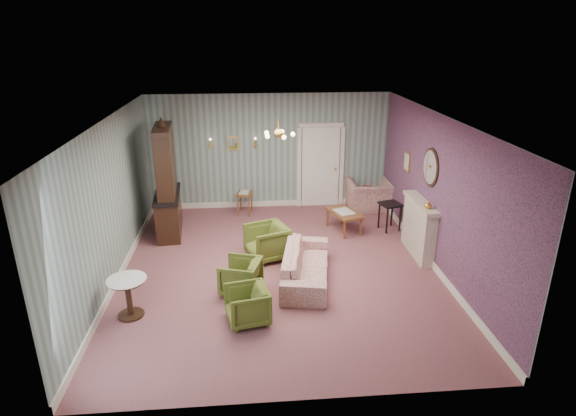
{
  "coord_description": "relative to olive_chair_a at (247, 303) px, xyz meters",
  "views": [
    {
      "loc": [
        -0.55,
        -8.18,
        4.36
      ],
      "look_at": [
        0.2,
        0.4,
        1.1
      ],
      "focal_mm": 29.63,
      "sensor_mm": 36.0,
      "label": 1
    }
  ],
  "objects": [
    {
      "name": "side_table_black",
      "position": [
        3.28,
        3.4,
        -0.0
      ],
      "size": [
        0.54,
        0.54,
        0.65
      ],
      "primitive_type": null,
      "rotation": [
        0.0,
        0.0,
        0.28
      ],
      "color": "black",
      "rests_on": "floor"
    },
    {
      "name": "gilt_mirror_back",
      "position": [
        -0.27,
        5.18,
        1.37
      ],
      "size": [
        0.28,
        0.06,
        0.36
      ],
      "primitive_type": null,
      "color": "gold",
      "rests_on": "wall_back"
    },
    {
      "name": "burgundy_cushion",
      "position": [
        3.12,
        4.61,
        0.15
      ],
      "size": [
        0.41,
        0.28,
        0.39
      ],
      "primitive_type": "cube",
      "rotation": [
        0.17,
        0.0,
        -0.35
      ],
      "color": "maroon",
      "rests_on": "wingback_chair"
    },
    {
      "name": "nesting_table",
      "position": [
        -0.03,
        4.71,
        -0.03
      ],
      "size": [
        0.44,
        0.52,
        0.6
      ],
      "primitive_type": null,
      "rotation": [
        0.0,
        0.0,
        -0.19
      ],
      "color": "brown",
      "rests_on": "floor"
    },
    {
      "name": "ceiling",
      "position": [
        0.63,
        1.72,
        2.57
      ],
      "size": [
        7.0,
        7.0,
        0.0
      ],
      "primitive_type": "plane",
      "rotation": [
        3.14,
        0.0,
        0.0
      ],
      "color": "white",
      "rests_on": "ground"
    },
    {
      "name": "door",
      "position": [
        1.93,
        5.18,
        0.75
      ],
      "size": [
        1.12,
        0.12,
        2.16
      ],
      "primitive_type": null,
      "color": "white",
      "rests_on": "floor"
    },
    {
      "name": "fireplace",
      "position": [
        3.49,
        2.12,
        0.25
      ],
      "size": [
        0.3,
        1.4,
        1.16
      ],
      "primitive_type": null,
      "color": "beige",
      "rests_on": "floor"
    },
    {
      "name": "sofa_chintz",
      "position": [
        1.09,
        1.27,
        0.07
      ],
      "size": [
        0.94,
        2.11,
        0.79
      ],
      "primitive_type": "imported",
      "rotation": [
        0.0,
        0.0,
        1.4
      ],
      "color": "#943C4A",
      "rests_on": "floor"
    },
    {
      "name": "wall_front",
      "position": [
        0.63,
        -1.78,
        1.12
      ],
      "size": [
        6.0,
        0.0,
        6.0
      ],
      "primitive_type": "plane",
      "rotation": [
        -1.57,
        0.0,
        0.0
      ],
      "color": "slate",
      "rests_on": "ground"
    },
    {
      "name": "mantel_vase",
      "position": [
        3.47,
        1.72,
        0.91
      ],
      "size": [
        0.15,
        0.15,
        0.15
      ],
      "primitive_type": "imported",
      "color": "gold",
      "rests_on": "fireplace"
    },
    {
      "name": "coffee_table",
      "position": [
        2.22,
        3.43,
        -0.09
      ],
      "size": [
        0.79,
        1.05,
        0.48
      ],
      "primitive_type": null,
      "rotation": [
        0.0,
        0.0,
        0.33
      ],
      "color": "brown",
      "rests_on": "floor"
    },
    {
      "name": "sconce_right",
      "position": [
        0.28,
        5.16,
        1.37
      ],
      "size": [
        0.16,
        0.12,
        0.3
      ],
      "primitive_type": null,
      "color": "gold",
      "rests_on": "wall_back"
    },
    {
      "name": "pedestal_table",
      "position": [
        -1.88,
        0.32,
        0.01
      ],
      "size": [
        0.67,
        0.67,
        0.68
      ],
      "primitive_type": null,
      "rotation": [
        0.0,
        0.0,
        -0.07
      ],
      "color": "black",
      "rests_on": "floor"
    },
    {
      "name": "chandelier",
      "position": [
        0.63,
        1.72,
        2.3
      ],
      "size": [
        0.56,
        0.56,
        0.36
      ],
      "primitive_type": null,
      "color": "gold",
      "rests_on": "ceiling"
    },
    {
      "name": "framed_print",
      "position": [
        3.6,
        3.47,
        1.27
      ],
      "size": [
        0.04,
        0.34,
        0.42
      ],
      "primitive_type": null,
      "color": "gold",
      "rests_on": "wall_right"
    },
    {
      "name": "sconce_left",
      "position": [
        -0.82,
        5.16,
        1.37
      ],
      "size": [
        0.16,
        0.12,
        0.3
      ],
      "primitive_type": null,
      "color": "gold",
      "rests_on": "wall_back"
    },
    {
      "name": "olive_chair_b",
      "position": [
        -0.11,
        0.93,
        0.01
      ],
      "size": [
        0.77,
        0.8,
        0.67
      ],
      "primitive_type": "imported",
      "rotation": [
        0.0,
        0.0,
        -1.87
      ],
      "color": "#536021",
      "rests_on": "floor"
    },
    {
      "name": "oval_mirror",
      "position": [
        3.59,
        2.12,
        1.52
      ],
      "size": [
        0.04,
        0.76,
        0.84
      ],
      "primitive_type": null,
      "color": "white",
      "rests_on": "wall_right"
    },
    {
      "name": "floor",
      "position": [
        0.63,
        1.72,
        -0.33
      ],
      "size": [
        7.0,
        7.0,
        0.0
      ],
      "primitive_type": "plane",
      "color": "#844C53",
      "rests_on": "ground"
    },
    {
      "name": "dresser",
      "position": [
        -1.73,
        3.7,
        0.96
      ],
      "size": [
        0.68,
        1.59,
        2.57
      ],
      "primitive_type": null,
      "rotation": [
        0.0,
        0.0,
        0.09
      ],
      "color": "black",
      "rests_on": "floor"
    },
    {
      "name": "wall_back",
      "position": [
        0.63,
        5.22,
        1.12
      ],
      "size": [
        6.0,
        0.0,
        6.0
      ],
      "primitive_type": "plane",
      "rotation": [
        1.57,
        0.0,
        0.0
      ],
      "color": "slate",
      "rests_on": "ground"
    },
    {
      "name": "olive_chair_c",
      "position": [
        0.41,
        2.2,
        0.06
      ],
      "size": [
        0.92,
        0.95,
        0.77
      ],
      "primitive_type": "imported",
      "rotation": [
        0.0,
        0.0,
        -1.21
      ],
      "color": "#536021",
      "rests_on": "floor"
    },
    {
      "name": "wingback_chair",
      "position": [
        3.17,
        4.76,
        0.18
      ],
      "size": [
        1.18,
        0.77,
        1.02
      ],
      "primitive_type": "imported",
      "rotation": [
        0.0,
        0.0,
        3.13
      ],
      "color": "#943C4A",
      "rests_on": "floor"
    },
    {
      "name": "wall_right",
      "position": [
        3.63,
        1.72,
        1.12
      ],
      "size": [
        0.0,
        7.0,
        7.0
      ],
      "primitive_type": "plane",
      "rotation": [
        1.57,
        0.0,
        -1.57
      ],
      "color": "slate",
      "rests_on": "ground"
    },
    {
      "name": "wall_right_floral",
      "position": [
        3.61,
        1.72,
        1.12
      ],
      "size": [
        0.0,
        7.0,
        7.0
      ],
      "primitive_type": "plane",
      "rotation": [
        1.57,
        0.0,
        -1.57
      ],
      "color": "#A85475",
      "rests_on": "ground"
    },
    {
      "name": "wall_left",
      "position": [
        -2.37,
        1.72,
        1.12
      ],
      "size": [
        0.0,
        7.0,
        7.0
      ],
      "primitive_type": "plane",
      "rotation": [
        1.57,
        0.0,
        1.57
      ],
      "color": "slate",
      "rests_on": "ground"
    },
    {
      "name": "olive_chair_a",
      "position": [
        0.0,
        0.0,
        0.0
      ],
      "size": [
        0.71,
        0.74,
        0.65
      ],
      "primitive_type": "imported",
      "rotation": [
        0.0,
        0.0,
        -1.36
      ],
      "color": "#536021",
      "rests_on": "floor"
    }
  ]
}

